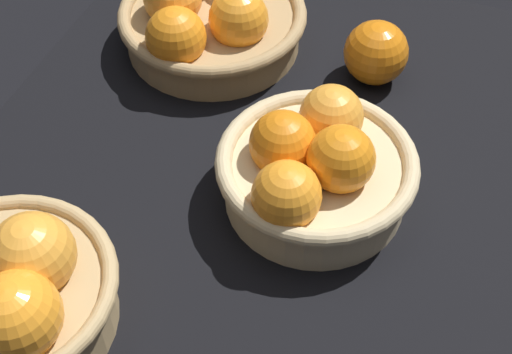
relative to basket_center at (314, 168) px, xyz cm
name	(u,v)px	position (x,y,z in cm)	size (l,w,h in cm)	color
market_tray	(279,202)	(0.70, -3.51, -6.26)	(84.00, 72.00, 3.00)	black
basket_center	(314,168)	(0.00, 0.00, 0.00)	(21.28, 21.28, 11.56)	#D3BC8C
basket_near_left	(209,16)	(-20.24, -20.58, -0.40)	(24.08, 24.08, 10.76)	tan
basket_near_right	(6,292)	(24.56, -21.38, 0.37)	(20.91, 20.91, 12.07)	tan
loose_orange_front_gap	(376,53)	(-21.30, 1.04, -0.79)	(7.94, 7.94, 7.94)	orange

